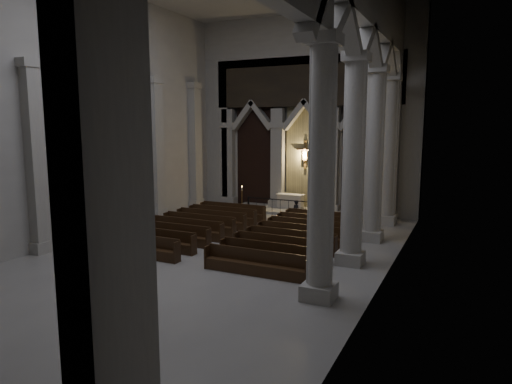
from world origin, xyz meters
TOP-DOWN VIEW (x-y plane):
  - room at (0.00, 0.00)m, footprint 24.00×24.10m
  - sanctuary_wall at (0.00, 11.54)m, footprint 14.00×0.77m
  - right_arcade at (5.50, 1.33)m, footprint 1.00×24.00m
  - left_pilasters at (-6.75, 3.50)m, footprint 0.60×13.00m
  - sanctuary_step at (0.00, 10.60)m, footprint 8.50×2.60m
  - altar at (-0.70, 11.03)m, footprint 1.73×0.69m
  - altar_rail at (-0.00, 8.92)m, footprint 5.35×0.09m
  - candle_stand_left at (-3.38, 9.51)m, footprint 0.26×0.26m
  - candle_stand_right at (3.18, 9.34)m, footprint 0.21×0.21m
  - pews at (-0.00, 2.88)m, footprint 9.47×8.69m
  - worshipper at (0.98, 7.51)m, footprint 0.56×0.48m

SIDE VIEW (x-z plane):
  - sanctuary_step at x=0.00m, z-range 0.00..0.15m
  - pews at x=0.00m, z-range -0.16..0.75m
  - candle_stand_right at x=3.18m, z-range -0.28..0.96m
  - candle_stand_left at x=-3.38m, z-range -0.36..1.21m
  - altar at x=-0.70m, z-range 0.15..1.04m
  - worshipper at x=0.98m, z-range 0.00..1.29m
  - altar_rail at x=0.00m, z-range 0.17..1.22m
  - left_pilasters at x=-6.75m, z-range -0.10..7.92m
  - sanctuary_wall at x=0.00m, z-range 0.62..12.62m
  - room at x=0.00m, z-range 1.60..13.60m
  - right_arcade at x=5.50m, z-range 1.83..13.83m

